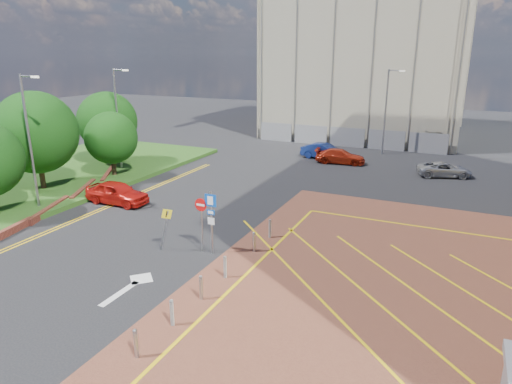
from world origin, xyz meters
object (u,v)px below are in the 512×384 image
Objects in this scene: lamp_left_far at (118,115)px; sign_cluster at (207,215)px; tree_c at (111,138)px; lamp_left_near at (30,137)px; car_red_back at (340,156)px; tree_b at (36,133)px; car_blue_back at (324,151)px; car_red_left at (117,193)px; tree_d at (107,122)px; warning_sign at (165,225)px; car_silver_back at (444,169)px; lamp_back at (387,109)px.

sign_cluster is (14.72, -11.02, -2.71)m from lamp_left_far.
lamp_left_near is at bearing -82.31° from tree_c.
lamp_left_far is 19.24m from car_red_back.
tree_b is 24.07m from car_blue_back.
tree_d is at bearing 43.60° from car_red_left.
car_blue_back is at bearing 87.17° from warning_sign.
tree_b reaches higher than car_silver_back.
tree_d is 11.29m from car_red_left.
tree_b is at bearing 104.70° from car_silver_back.
warning_sign is 8.86m from car_red_left.
sign_cluster is 21.42m from car_red_back.
car_red_left reaches higher than car_silver_back.
lamp_back is at bearing 49.59° from tree_b.
warning_sign is at bearing -18.95° from tree_b.
lamp_left_far reaches higher than tree_d.
warning_sign is at bearing 133.12° from car_silver_back.
lamp_left_far is 24.46m from lamp_back.
car_red_back is at bearing 39.83° from tree_c.
warning_sign is at bearing -101.70° from lamp_back.
car_silver_back is (11.64, 21.09, -0.85)m from warning_sign.
car_red_back is at bearing -115.15° from car_blue_back.
car_red_left is (-13.08, -22.83, -3.63)m from lamp_back.
sign_cluster is 1.42× the size of warning_sign.
sign_cluster is 0.77× the size of car_silver_back.
tree_b is 5.49m from tree_c.
lamp_left_near is 29.87m from car_silver_back.
lamp_back reaches higher than car_red_left.
lamp_back is at bearing 36.09° from tree_d.
car_silver_back is (5.89, -6.66, -3.78)m from lamp_back.
lamp_left_near reaches higher than car_red_left.
lamp_left_near is 10.20m from lamp_left_far.
tree_b is at bearing -98.77° from lamp_left_far.
lamp_back is at bearing 40.86° from lamp_left_far.
lamp_left_far is 1.00× the size of lamp_back.
car_silver_back is at bearing 20.96° from lamp_left_far.
sign_cluster is at bearing -36.82° from lamp_left_far.
tree_b is at bearing -82.87° from tree_d.
lamp_left_near is (1.08, -8.00, 1.47)m from tree_c.
lamp_back is at bearing 57.60° from lamp_left_near.
car_red_left is at bearing 112.46° from car_silver_back.
lamp_left_near is (4.08, -11.00, 0.79)m from tree_d.
car_red_left is 1.00× the size of car_blue_back.
car_red_back is at bearing 27.69° from tree_d.
lamp_left_near and lamp_left_far have the same top height.
car_blue_back is (15.99, 10.51, -3.16)m from tree_d.
car_red_left is (7.50, -7.83, -3.14)m from tree_d.
tree_d reaches higher than car_blue_back.
lamp_left_far reaches higher than car_red_back.
lamp_left_far is at bearing 116.71° from car_red_back.
car_blue_back is at bearing 61.03° from lamp_left_near.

